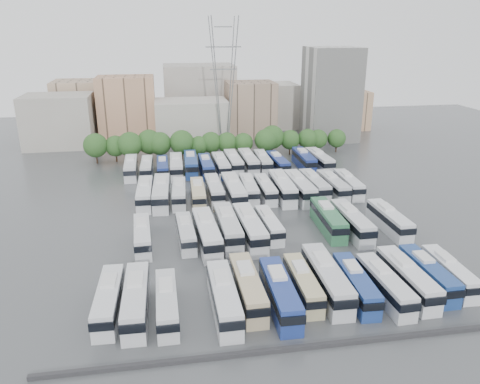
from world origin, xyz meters
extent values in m
plane|color=#424447|center=(0.00, 0.00, 0.00)|extent=(220.00, 220.00, 0.00)
cube|color=#2D2D30|center=(0.00, -33.00, 0.25)|extent=(56.00, 0.50, 0.50)
cylinder|color=black|center=(-30.29, 42.02, 1.21)|extent=(0.36, 0.36, 2.42)
sphere|color=#234C1E|center=(-30.29, 42.02, 4.49)|extent=(5.80, 5.80, 5.80)
cylinder|color=black|center=(-25.70, 42.75, 1.07)|extent=(0.36, 0.36, 2.13)
sphere|color=#234C1E|center=(-25.70, 42.75, 3.96)|extent=(5.11, 5.11, 5.11)
cylinder|color=black|center=(-22.15, 41.25, 1.24)|extent=(0.36, 0.36, 2.48)
sphere|color=#234C1E|center=(-22.15, 41.25, 4.61)|extent=(5.96, 5.96, 5.96)
cylinder|color=black|center=(-17.56, 42.83, 1.25)|extent=(0.36, 0.36, 2.51)
sphere|color=#234C1E|center=(-17.56, 42.83, 4.66)|extent=(6.02, 6.02, 6.02)
cylinder|color=black|center=(-15.05, 41.82, 1.18)|extent=(0.36, 0.36, 2.35)
sphere|color=#234C1E|center=(-15.05, 41.82, 4.37)|extent=(5.65, 5.65, 5.65)
cylinder|color=black|center=(-9.71, 41.32, 1.24)|extent=(0.36, 0.36, 2.49)
sphere|color=#234C1E|center=(-9.71, 41.32, 4.62)|extent=(5.97, 5.97, 5.97)
cylinder|color=black|center=(-5.55, 41.60, 0.96)|extent=(0.36, 0.36, 1.93)
sphere|color=#234C1E|center=(-5.55, 41.60, 3.58)|extent=(4.63, 4.63, 4.63)
cylinder|color=black|center=(-2.44, 42.19, 1.10)|extent=(0.36, 0.36, 2.20)
sphere|color=#234C1E|center=(-2.44, 42.19, 4.08)|extent=(5.27, 5.27, 5.27)
cylinder|color=black|center=(1.51, 41.90, 1.07)|extent=(0.36, 0.36, 2.13)
sphere|color=#234C1E|center=(1.51, 41.90, 3.96)|extent=(5.12, 5.12, 5.12)
cylinder|color=black|center=(5.68, 41.74, 1.02)|extent=(0.36, 0.36, 2.04)
sphere|color=#234C1E|center=(5.68, 41.74, 3.79)|extent=(4.90, 4.90, 4.90)
cylinder|color=black|center=(11.28, 41.17, 1.17)|extent=(0.36, 0.36, 2.34)
sphere|color=#234C1E|center=(11.28, 41.17, 4.34)|extent=(5.61, 5.61, 5.61)
cylinder|color=black|center=(13.39, 42.82, 1.26)|extent=(0.36, 0.36, 2.51)
sphere|color=#234C1E|center=(13.39, 42.82, 4.67)|extent=(6.03, 6.03, 6.03)
cylinder|color=black|center=(17.99, 42.52, 1.05)|extent=(0.36, 0.36, 2.10)
sphere|color=#234C1E|center=(17.99, 42.52, 3.89)|extent=(5.03, 5.03, 5.03)
cylinder|color=black|center=(22.72, 42.59, 1.06)|extent=(0.36, 0.36, 2.13)
sphere|color=#234C1E|center=(22.72, 42.59, 3.95)|extent=(5.10, 5.10, 5.10)
cylinder|color=black|center=(25.67, 42.84, 1.01)|extent=(0.36, 0.36, 2.03)
sphere|color=#234C1E|center=(25.67, 42.84, 3.76)|extent=(4.86, 4.86, 4.86)
cylinder|color=black|center=(30.69, 42.75, 1.00)|extent=(0.36, 0.36, 2.00)
sphere|color=#234C1E|center=(30.69, 42.75, 3.71)|extent=(4.80, 4.80, 4.80)
cube|color=#9E998E|center=(-42.00, 62.00, 7.00)|extent=(18.00, 14.00, 14.00)
cube|color=tan|center=(-24.00, 68.00, 9.00)|extent=(16.00, 12.00, 18.00)
cube|color=#ADA89E|center=(-6.00, 60.00, 6.00)|extent=(20.00, 14.00, 12.00)
cube|color=gray|center=(12.00, 66.00, 8.00)|extent=(14.00, 12.00, 16.00)
cube|color=gray|center=(-2.00, 80.00, 10.00)|extent=(22.00, 16.00, 20.00)
cube|color=tan|center=(-38.00, 78.00, 8.00)|extent=(16.00, 14.00, 16.00)
cube|color=#A39E93|center=(20.00, 78.00, 7.00)|extent=(18.00, 14.00, 14.00)
cube|color=tan|center=(44.00, 72.00, 6.00)|extent=(14.00, 12.00, 12.00)
cube|color=gray|center=(-14.00, 74.00, 5.00)|extent=(12.00, 10.00, 10.00)
cube|color=silver|center=(34.00, 58.00, 13.00)|extent=(14.00, 14.00, 26.00)
cylinder|color=slate|center=(0.00, 48.00, 17.00)|extent=(2.90, 2.91, 33.83)
cylinder|color=slate|center=(0.00, 52.00, 17.00)|extent=(2.90, 2.91, 33.83)
cylinder|color=slate|center=(4.00, 48.00, 17.00)|extent=(2.90, 2.91, 33.83)
cylinder|color=slate|center=(4.00, 52.00, 17.00)|extent=(2.90, 2.91, 33.83)
cube|color=slate|center=(2.00, 50.00, 31.28)|extent=(4.50, 0.30, 0.30)
cube|color=slate|center=(2.00, 50.00, 26.52)|extent=(9.00, 0.30, 0.30)
cube|color=slate|center=(2.00, 50.00, 21.08)|extent=(7.00, 0.30, 0.30)
cube|color=silver|center=(-21.34, -23.03, 1.64)|extent=(2.79, 11.62, 3.27)
cube|color=black|center=(-21.34, -23.18, 2.26)|extent=(2.91, 11.80, 0.96)
cube|color=silver|center=(-21.30, -21.59, 3.49)|extent=(1.73, 3.13, 0.42)
cube|color=silver|center=(-18.23, -23.72, 1.74)|extent=(2.77, 12.31, 3.48)
cube|color=black|center=(-18.24, -23.87, 2.40)|extent=(2.90, 12.49, 1.02)
cube|color=silver|center=(-18.21, -22.18, 3.70)|extent=(1.78, 3.30, 0.45)
cube|color=silver|center=(-14.75, -24.62, 1.55)|extent=(2.43, 10.97, 3.10)
cube|color=black|center=(-14.75, -24.76, 2.14)|extent=(2.54, 11.13, 0.91)
cube|color=silver|center=(-14.77, -23.26, 3.30)|extent=(1.58, 2.93, 0.40)
cube|color=silver|center=(-8.21, -24.95, 1.75)|extent=(2.71, 12.38, 3.50)
cube|color=black|center=(-8.21, -25.10, 2.42)|extent=(2.83, 12.56, 1.03)
cube|color=silver|center=(-8.22, -23.40, 3.73)|extent=(1.77, 3.31, 0.45)
cube|color=tan|center=(-5.09, -23.14, 1.73)|extent=(2.71, 12.21, 3.45)
cube|color=black|center=(-5.09, -23.29, 2.39)|extent=(2.84, 12.39, 1.02)
cube|color=silver|center=(-5.11, -21.62, 3.67)|extent=(1.76, 3.27, 0.45)
cube|color=navy|center=(-1.59, -25.07, 1.75)|extent=(2.88, 12.40, 3.50)
cube|color=black|center=(-1.59, -25.22, 2.42)|extent=(3.00, 12.58, 1.03)
cube|color=silver|center=(-1.56, -23.53, 3.72)|extent=(1.82, 3.33, 0.45)
cube|color=#C3B686|center=(1.82, -23.08, 1.55)|extent=(2.50, 10.96, 3.09)
cube|color=black|center=(1.82, -23.21, 2.14)|extent=(2.61, 11.12, 0.91)
cube|color=silver|center=(1.84, -21.71, 3.29)|extent=(1.60, 2.94, 0.40)
cube|color=silver|center=(4.88, -22.98, 1.85)|extent=(3.05, 13.14, 3.71)
cube|color=black|center=(4.88, -23.14, 2.56)|extent=(3.18, 13.34, 1.09)
cube|color=silver|center=(4.92, -21.35, 3.95)|extent=(1.93, 3.53, 0.48)
cube|color=navy|center=(8.13, -24.32, 1.60)|extent=(2.94, 11.39, 3.20)
cube|color=black|center=(8.12, -24.46, 2.21)|extent=(3.06, 11.57, 0.94)
cube|color=silver|center=(8.20, -22.91, 3.41)|extent=(1.74, 3.08, 0.41)
cube|color=silver|center=(11.53, -25.17, 1.62)|extent=(2.79, 11.53, 3.25)
cube|color=black|center=(11.53, -25.31, 2.24)|extent=(2.91, 11.71, 0.96)
cube|color=silver|center=(11.48, -23.73, 3.46)|extent=(1.72, 3.11, 0.42)
cube|color=silver|center=(14.96, -24.26, 1.71)|extent=(2.71, 12.08, 3.41)
cube|color=black|center=(14.96, -24.41, 2.36)|extent=(2.83, 12.26, 1.00)
cube|color=silver|center=(14.94, -22.75, 3.64)|extent=(1.75, 3.23, 0.44)
cube|color=navy|center=(18.21, -23.51, 1.60)|extent=(2.45, 11.33, 3.21)
cube|color=black|center=(18.21, -23.65, 2.22)|extent=(2.56, 11.50, 0.94)
cube|color=silver|center=(18.20, -22.09, 3.42)|extent=(1.62, 3.03, 0.42)
cube|color=white|center=(21.23, -23.46, 1.51)|extent=(2.60, 10.76, 3.03)
cube|color=black|center=(21.23, -23.59, 2.09)|extent=(2.72, 10.92, 0.89)
cube|color=silver|center=(21.27, -22.12, 3.23)|extent=(1.60, 2.90, 0.39)
cube|color=silver|center=(-18.05, -5.73, 1.58)|extent=(2.89, 11.22, 3.15)
cube|color=black|center=(-18.04, -5.87, 2.18)|extent=(3.01, 11.39, 0.93)
cube|color=silver|center=(-18.11, -4.35, 3.35)|extent=(1.72, 3.04, 0.41)
cube|color=silver|center=(-11.51, -5.64, 1.50)|extent=(2.65, 10.70, 3.01)
cube|color=black|center=(-11.50, -5.77, 2.08)|extent=(2.76, 10.86, 0.89)
cube|color=silver|center=(-11.56, -4.31, 3.20)|extent=(1.61, 2.89, 0.39)
cube|color=silver|center=(-8.42, -7.08, 1.85)|extent=(3.43, 13.22, 3.71)
cube|color=black|center=(-8.41, -7.25, 2.56)|extent=(3.57, 13.42, 1.09)
cube|color=silver|center=(-8.50, -5.45, 3.95)|extent=(2.03, 3.58, 0.48)
cube|color=silver|center=(-4.98, -5.32, 1.85)|extent=(3.03, 13.09, 3.69)
cube|color=black|center=(-4.98, -5.48, 2.55)|extent=(3.16, 13.28, 1.09)
cube|color=silver|center=(-5.02, -3.69, 3.93)|extent=(1.92, 3.51, 0.48)
cube|color=silver|center=(-1.68, -6.29, 1.87)|extent=(3.34, 13.31, 3.74)
cube|color=black|center=(-1.68, -6.46, 2.59)|extent=(3.48, 13.52, 1.10)
cube|color=silver|center=(-1.75, -4.64, 3.99)|extent=(2.01, 3.60, 0.48)
cube|color=silver|center=(1.73, -4.74, 1.50)|extent=(2.65, 10.66, 3.00)
cube|color=black|center=(1.73, -4.87, 2.07)|extent=(2.76, 10.82, 0.88)
cube|color=silver|center=(1.68, -3.42, 3.19)|extent=(1.61, 2.88, 0.39)
cube|color=#307148|center=(11.59, -4.67, 1.76)|extent=(3.16, 12.53, 3.52)
cube|color=black|center=(11.59, -4.83, 2.43)|extent=(3.29, 12.72, 1.04)
cube|color=silver|center=(11.66, -3.12, 3.75)|extent=(1.90, 3.39, 0.46)
cube|color=silver|center=(14.89, -6.41, 1.78)|extent=(2.78, 12.59, 3.56)
cube|color=black|center=(14.89, -6.56, 2.46)|extent=(2.91, 12.78, 1.05)
cube|color=silver|center=(14.88, -4.83, 3.79)|extent=(1.81, 3.37, 0.46)
cube|color=silver|center=(21.38, -6.40, 1.66)|extent=(2.62, 11.78, 3.33)
cube|color=black|center=(21.39, -6.54, 2.30)|extent=(2.74, 11.95, 0.98)
cube|color=silver|center=(21.37, -4.93, 3.54)|extent=(1.70, 3.15, 0.43)
cube|color=silver|center=(-18.11, 12.70, 1.75)|extent=(2.89, 12.38, 3.49)
cube|color=black|center=(-18.11, 12.54, 2.41)|extent=(3.02, 12.57, 1.03)
cube|color=silver|center=(-18.07, 14.24, 3.72)|extent=(1.82, 3.33, 0.45)
cube|color=silver|center=(-15.04, 12.34, 1.89)|extent=(3.40, 13.46, 3.78)
cube|color=black|center=(-15.05, 12.18, 2.61)|extent=(3.54, 13.66, 1.11)
cube|color=silver|center=(-14.97, 14.01, 4.03)|extent=(2.04, 3.64, 0.49)
cube|color=silver|center=(-11.76, 12.24, 1.61)|extent=(3.00, 11.47, 3.22)
cube|color=black|center=(-11.76, 12.10, 2.22)|extent=(3.12, 11.64, 0.95)
cube|color=silver|center=(-11.68, 13.66, 3.43)|extent=(1.76, 3.11, 0.42)
cube|color=#CAB98B|center=(-8.25, 11.64, 1.61)|extent=(2.76, 11.40, 3.21)
cube|color=black|center=(-8.26, 11.50, 2.22)|extent=(2.88, 11.57, 0.94)
cube|color=silver|center=(-8.21, 13.05, 3.42)|extent=(1.70, 3.07, 0.42)
cube|color=silver|center=(-5.00, 12.92, 1.68)|extent=(2.68, 11.88, 3.36)
cube|color=black|center=(-4.99, 12.77, 2.32)|extent=(2.80, 12.05, 0.99)
cube|color=silver|center=(-5.02, 14.40, 3.57)|extent=(1.72, 3.18, 0.43)
cube|color=silver|center=(-1.51, 11.18, 1.89)|extent=(3.04, 13.39, 3.78)
cube|color=black|center=(-1.51, 11.01, 2.61)|extent=(3.18, 13.59, 1.11)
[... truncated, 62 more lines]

